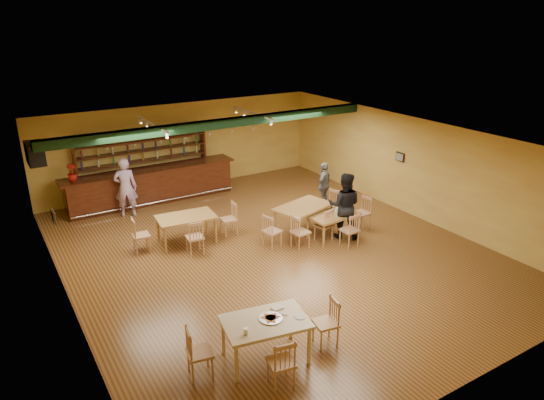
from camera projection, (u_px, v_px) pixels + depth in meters
floor at (271, 250)px, 13.04m from camera, size 12.00×12.00×0.00m
ceiling_beam at (220, 124)px, 14.25m from camera, size 10.00×0.30×0.25m
track_rail_left at (153, 124)px, 13.83m from camera, size 0.05×2.50×0.05m
track_rail_right at (253, 113)px, 15.39m from camera, size 0.05×2.50×0.05m
ac_unit at (36, 153)px, 13.21m from camera, size 0.34×0.70×0.48m
picture_left at (53, 216)px, 10.81m from camera, size 0.04×0.34×0.28m
picture_right at (400, 157)px, 15.26m from camera, size 0.04×0.34×0.28m
bar_counter at (152, 185)px, 16.23m from camera, size 5.66×0.85×1.13m
back_bar_hutch at (144, 164)px, 16.53m from camera, size 4.38×0.40×2.28m
poinsettia at (72, 172)px, 14.78m from camera, size 0.38×0.38×0.53m
dining_table_a at (187, 229)px, 13.37m from camera, size 1.62×1.06×0.77m
dining_table_b at (303, 219)px, 13.96m from camera, size 1.82×1.35×0.81m
dining_table_d at (332, 226)px, 13.70m from camera, size 1.44×0.93×0.69m
near_table at (266, 340)px, 8.83m from camera, size 1.64×1.21×0.80m
pizza_tray at (271, 318)px, 8.74m from camera, size 0.47×0.47×0.01m
parmesan_shaker at (246, 331)px, 8.31m from camera, size 0.09×0.09×0.11m
napkin_stack at (277, 308)px, 9.04m from camera, size 0.21×0.17×0.03m
pizza_server at (277, 314)px, 8.86m from camera, size 0.30×0.28×0.00m
side_plate at (300, 316)px, 8.80m from camera, size 0.26×0.26×0.01m
patron_bar at (126, 187)px, 14.93m from camera, size 0.78×0.63×1.85m
patron_right_a at (344, 205)px, 13.53m from camera, size 1.14×1.13×1.86m
patron_right_b at (324, 185)px, 15.75m from camera, size 0.93×0.75×1.47m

